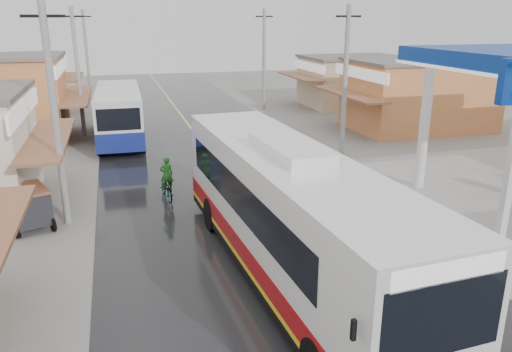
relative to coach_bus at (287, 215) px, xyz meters
The scene contains 10 objects.
ground 3.55m from the coach_bus, 80.89° to the right, with size 120.00×120.00×0.00m, color slate.
road 12.26m from the coach_bus, 87.79° to the left, with size 12.00×90.00×0.02m, color black.
centre_line 12.26m from the coach_bus, 87.79° to the left, with size 0.15×90.00×0.01m, color #D8CC4C.
shopfronts_right 18.05m from the coach_bus, 30.45° to the left, with size 11.00×44.00×4.80m, color beige, non-canonical shape.
utility_poles_left 14.76m from the coach_bus, 116.52° to the left, with size 1.60×50.00×8.00m, color gray, non-canonical shape.
utility_poles_right 14.35m from the coach_bus, 58.30° to the left, with size 1.60×36.00×8.00m, color gray, non-canonical shape.
coach_bus is the anchor object (origin of this frame).
second_bus 19.47m from the coach_bus, 102.63° to the left, with size 2.78×9.63×3.18m.
cyclist 8.27m from the coach_bus, 109.00° to the left, with size 0.82×1.81×1.88m.
tricycle_near 9.87m from the coach_bus, 142.56° to the left, with size 1.94×2.18×1.53m.
Camera 1 is at (-4.96, -9.57, 7.38)m, focal length 35.00 mm.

